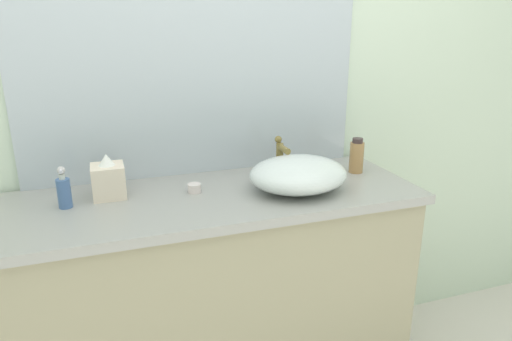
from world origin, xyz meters
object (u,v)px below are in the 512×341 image
soap_dispenser (64,191)px  tissue_box (108,179)px  sink_basin (298,174)px  candle_jar (194,188)px  lotion_bottle (357,156)px

soap_dispenser → tissue_box: tissue_box is taller
sink_basin → candle_jar: 0.38m
soap_dispenser → tissue_box: bearing=20.4°
sink_basin → tissue_box: tissue_box is taller
tissue_box → soap_dispenser: bearing=-159.6°
soap_dispenser → tissue_box: 0.15m
sink_basin → lotion_bottle: 0.33m
lotion_bottle → tissue_box: (-0.97, 0.04, -0.00)m
soap_dispenser → sink_basin: bearing=-7.4°
lotion_bottle → candle_jar: 0.68m
tissue_box → candle_jar: bearing=-10.5°
soap_dispenser → candle_jar: (0.44, -0.00, -0.04)m
soap_dispenser → candle_jar: soap_dispenser is taller
sink_basin → soap_dispenser: bearing=172.6°
sink_basin → lotion_bottle: lotion_bottle is taller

